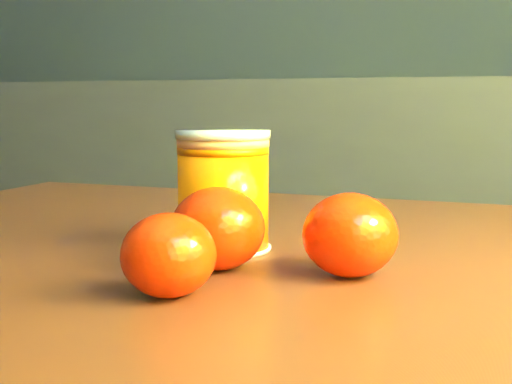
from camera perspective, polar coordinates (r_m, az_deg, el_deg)
The scene contains 6 objects.
kitchen_counter at distance 2.18m, azimuth -7.74°, elevation -3.28°, with size 3.15×0.60×0.90m, color #535257.
table at distance 0.67m, azimuth 0.93°, elevation -12.34°, with size 1.06×0.82×0.73m.
juice_glass at distance 0.62m, azimuth -2.63°, elevation 0.08°, with size 0.08×0.08×0.10m.
orange_front at distance 0.56m, azimuth -3.08°, elevation -2.94°, with size 0.07×0.07×0.07m, color #FF2B05.
orange_back at distance 0.54m, azimuth 7.53°, elevation -3.42°, with size 0.07×0.07×0.06m, color #FF2B05.
orange_extra at distance 0.48m, azimuth -7.01°, elevation -5.04°, with size 0.07×0.07×0.06m, color #FF2B05.
Camera 1 is at (1.28, -0.26, 0.86)m, focal length 50.00 mm.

